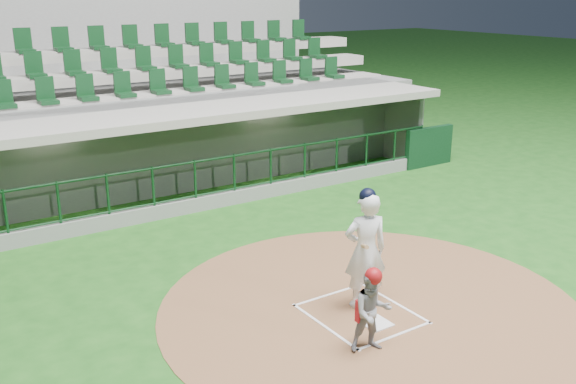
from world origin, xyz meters
The scene contains 8 objects.
ground centered at (0.00, 0.00, 0.00)m, with size 120.00×120.00×0.00m, color #194E16.
dirt_circle centered at (0.30, -0.20, 0.01)m, with size 7.20×7.20×0.01m, color brown.
home_plate centered at (0.00, -0.70, 0.02)m, with size 0.43×0.43×0.02m, color silver.
batter_box_chalk centered at (0.00, -0.30, 0.02)m, with size 1.55×1.80×0.01m.
dugout_structure centered at (-0.05, 7.81, 0.96)m, with size 16.40×3.70×3.00m.
seating_deck centered at (0.00, 10.91, 1.42)m, with size 17.00×6.72×5.15m.
batter centered at (0.24, -0.09, 1.05)m, with size 0.97×0.99×2.11m.
catcher centered at (-0.58, -1.23, 0.66)m, with size 0.73×0.65×1.33m.
Camera 1 is at (-6.28, -7.62, 5.18)m, focal length 40.00 mm.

